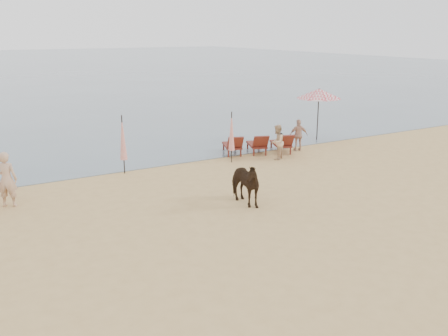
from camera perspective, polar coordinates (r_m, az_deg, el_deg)
The scene contains 9 objects.
ground at distance 13.95m, azimuth 10.54°, elevation -9.15°, with size 120.00×120.00×0.00m, color tan.
lounger_cluster_right at distance 23.96m, azimuth 3.88°, elevation 2.77°, with size 3.59×2.84×0.69m.
umbrella_open_right at distance 27.01m, azimuth 10.80°, elevation 8.36°, with size 2.29×2.29×2.79m.
umbrella_closed_left at distance 20.76m, azimuth -11.50°, elevation 3.39°, with size 0.30×0.30×2.45m.
umbrella_closed_right at distance 22.11m, azimuth 0.87°, elevation 4.20°, with size 0.28×0.28×2.30m.
cow at distance 16.88m, azimuth 2.16°, elevation -1.68°, with size 0.83×1.82×1.54m, color black.
beachgoer_left at distance 18.13m, azimuth -23.60°, elevation -1.19°, with size 0.69×0.45×1.90m, color tan.
beachgoer_right_a at distance 22.91m, azimuth 6.10°, elevation 2.96°, with size 0.78×0.61×1.61m, color tan.
beachgoer_right_b at distance 24.71m, azimuth 8.52°, elevation 3.74°, with size 0.91×0.38×1.56m, color tan.
Camera 1 is at (-8.45, -9.49, 5.77)m, focal length 40.00 mm.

